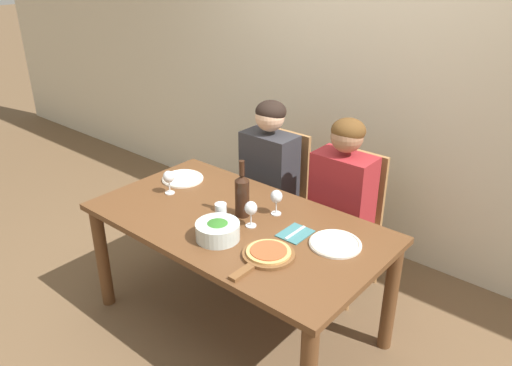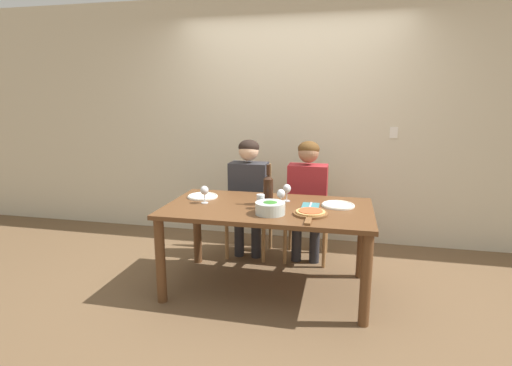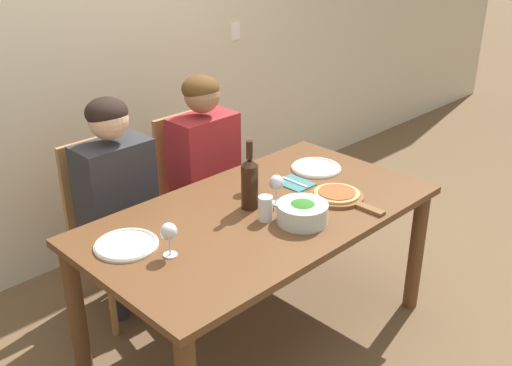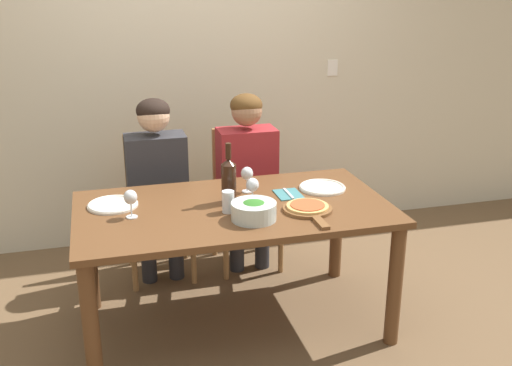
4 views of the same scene
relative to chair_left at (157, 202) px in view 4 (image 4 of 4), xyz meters
The scene contains 17 objects.
ground_plane 1.01m from the chair_left, 67.50° to the right, with size 40.00×40.00×0.00m, color brown.
back_wall 1.08m from the chair_left, 58.86° to the left, with size 10.00×0.06×2.70m.
dining_table 0.89m from the chair_left, 67.50° to the right, with size 1.70×0.93×0.74m.
chair_left is the anchor object (origin of this frame).
chair_right 0.60m from the chair_left, ahead, with size 0.42×0.42×0.94m.
person_woman 0.26m from the chair_left, 90.00° to the right, with size 0.47×0.51×1.21m.
person_man 0.65m from the chair_left, 10.92° to the right, with size 0.47×0.51×1.21m.
wine_bottle 0.90m from the chair_left, 66.55° to the right, with size 0.08×0.08×0.34m.
broccoli_bowl 1.13m from the chair_left, 68.91° to the right, with size 0.23×0.23×0.10m.
dinner_plate_left 0.75m from the chair_left, 114.74° to the right, with size 0.27×0.27×0.02m.
dinner_plate_right 1.16m from the chair_left, 36.98° to the right, with size 0.27×0.27×0.02m.
pizza_on_board 1.24m from the chair_left, 54.65° to the right, with size 0.26×0.40×0.04m.
wine_glass_left 0.92m from the chair_left, 104.08° to the right, with size 0.07×0.07×0.15m.
wine_glass_right 0.84m from the chair_left, 52.95° to the right, with size 0.07×0.07×0.15m.
wine_glass_centre 0.99m from the chair_left, 61.46° to the right, with size 0.07×0.07×0.15m.
water_tumbler 0.98m from the chair_left, 71.93° to the right, with size 0.07×0.07×0.12m.
fork_on_napkin 1.02m from the chair_left, 46.79° to the right, with size 0.14×0.18×0.01m.
Camera 4 is at (-0.68, -2.95, 1.93)m, focal length 42.00 mm.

